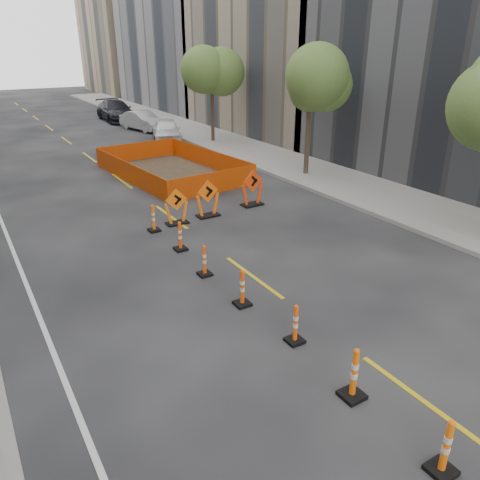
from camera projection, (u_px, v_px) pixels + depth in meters
ground_plane at (348, 346)px, 10.67m from camera, size 140.00×140.00×0.00m
sidewalk_right at (314, 173)px, 24.37m from camera, size 4.00×90.00×0.15m
bld_right_c at (301, 32)px, 34.74m from camera, size 12.00×16.00×14.00m
bld_right_d at (200, 1)px, 46.42m from camera, size 12.00×18.00×20.00m
bld_right_e at (137, 27)px, 61.64m from camera, size 12.00×14.00×16.00m
tree_r_b at (311, 84)px, 22.33m from camera, size 2.80×2.80×5.95m
tree_r_c at (212, 72)px, 30.17m from camera, size 2.80×2.80×5.95m
channelizer_1 at (446, 447)px, 7.35m from camera, size 0.43×0.43×1.08m
channelizer_2 at (354, 373)px, 8.94m from camera, size 0.45×0.45×1.14m
channelizer_3 at (296, 324)px, 10.64m from camera, size 0.39×0.39×0.99m
channelizer_4 at (242, 288)px, 12.14m from camera, size 0.40×0.40×1.02m
channelizer_5 at (204, 260)px, 13.72m from camera, size 0.38×0.38×0.97m
channelizer_6 at (180, 236)px, 15.38m from camera, size 0.40×0.40×1.02m
channelizer_7 at (153, 218)px, 16.92m from camera, size 0.40×0.40×1.03m
chevron_sign_left at (176, 206)px, 17.52m from camera, size 0.98×0.65×1.40m
chevron_sign_center at (208, 198)px, 18.26m from camera, size 1.02×0.64×1.49m
chevron_sign_right at (252, 188)px, 19.49m from camera, size 1.06×0.67×1.54m
safety_fence at (171, 165)px, 24.11m from camera, size 5.46×8.48×1.01m
parked_car_near at (166, 130)px, 32.08m from camera, size 3.12×4.77×1.51m
parked_car_mid at (143, 121)px, 36.09m from camera, size 2.52×4.58×1.43m
parked_car_far at (116, 111)px, 40.33m from camera, size 2.52×5.83×1.67m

